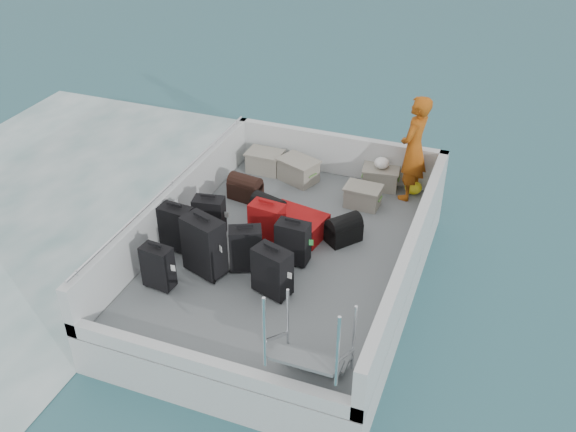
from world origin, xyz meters
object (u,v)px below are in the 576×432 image
Objects in this scene: suitcase_8 at (296,224)px; suitcase_2 at (210,217)px; suitcase_5 at (267,224)px; suitcase_7 at (293,243)px; crate_3 at (363,197)px; crate_1 at (298,171)px; suitcase_3 at (204,246)px; crate_2 at (380,178)px; suitcase_1 at (177,228)px; suitcase_0 at (158,268)px; suitcase_6 at (272,272)px; crate_0 at (265,162)px; suitcase_4 at (246,249)px; passenger at (414,148)px.

suitcase_2 is at bearing 123.27° from suitcase_8.
suitcase_7 is (0.49, -0.27, -0.01)m from suitcase_5.
crate_1 is at bearing 162.19° from crate_3.
crate_3 is (1.52, 2.36, -0.26)m from suitcase_3.
crate_2 is 1.05× the size of crate_3.
suitcase_1 is at bearing 169.69° from suitcase_3.
crate_2 is (1.96, 2.22, -0.15)m from suitcase_2.
crate_3 is (-0.12, -0.65, -0.01)m from crate_2.
crate_1 is at bearing 29.42° from suitcase_8.
crate_3 is (1.84, 1.57, -0.15)m from suitcase_2.
suitcase_1 reaches higher than suitcase_0.
suitcase_3 is at bearing -96.55° from crate_1.
crate_3 is at bearing 48.42° from suitcase_1.
suitcase_6 is 3.22m from crate_0.
suitcase_8 is at bearing 56.80° from suitcase_5.
suitcase_7 is (1.61, 0.29, -0.03)m from suitcase_1.
suitcase_2 is 1.05× the size of crate_1.
suitcase_8 is 1.56m from crate_1.
suitcase_4 is 0.38× the size of passenger.
suitcase_8 is 1.29m from crate_3.
suitcase_6 reaches higher than suitcase_7.
suitcase_6 is 2.92m from crate_1.
suitcase_2 is 0.97× the size of suitcase_4.
suitcase_3 is (0.32, -0.79, 0.10)m from suitcase_2.
suitcase_6 reaches higher than crate_1.
suitcase_5 is at bearing -124.30° from crate_3.
suitcase_5 is 1.04× the size of suitcase_7.
crate_1 is (0.64, -0.10, 0.01)m from crate_0.
suitcase_8 is 2.20m from passenger.
suitcase_0 is at bearing -110.65° from suitcase_3.
suitcase_7 is at bearing 50.76° from suitcase_3.
suitcase_4 is at bearing -18.35° from passenger.
suitcase_6 reaches higher than suitcase_5.
suitcase_3 reaches higher than crate_3.
crate_2 reaches higher than suitcase_8.
suitcase_7 is (1.01, 0.62, -0.10)m from suitcase_3.
suitcase_3 is 1.33× the size of suitcase_7.
suitcase_5 is 0.56m from suitcase_7.
suitcase_1 is 0.69m from suitcase_3.
suitcase_5 reaches higher than crate_3.
suitcase_1 is (-0.19, 0.83, 0.03)m from suitcase_0.
suitcase_6 is 3.24m from passenger.
suitcase_5 is at bearing -25.11° from passenger.
suitcase_7 is 1.14× the size of crate_2.
suitcase_1 is 1.06× the size of suitcase_4.
suitcase_7 is (1.42, 1.12, 0.00)m from suitcase_0.
crate_0 is (-0.84, 1.95, -0.15)m from suitcase_5.
suitcase_4 reaches higher than crate_2.
suitcase_2 is at bearing -35.57° from passenger.
suitcase_0 is 1.04× the size of crate_1.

